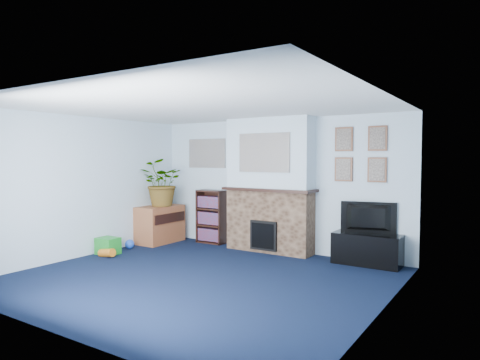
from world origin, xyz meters
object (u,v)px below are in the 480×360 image
Objects in this scene: bookshelf at (212,218)px; sideboard at (160,225)px; tv_stand at (367,251)px; television at (368,218)px.

bookshelf reaches higher than sideboard.
sideboard is (-4.01, -0.45, 0.12)m from tv_stand.
tv_stand is at bearing 78.07° from television.
television is 3.12m from bookshelf.
tv_stand is 1.11× the size of sideboard.
bookshelf reaches higher than television.
tv_stand is 0.52m from television.
bookshelf is at bearing -12.97° from television.
bookshelf is at bearing 30.17° from sideboard.
sideboard is at bearing -5.31° from television.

